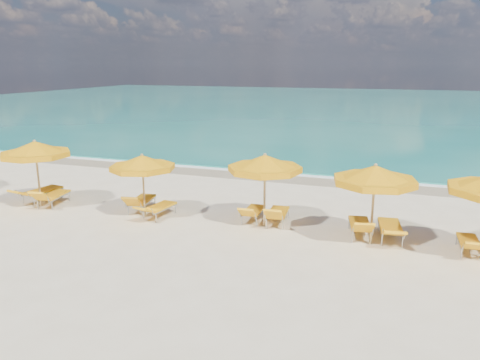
% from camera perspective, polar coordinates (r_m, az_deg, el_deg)
% --- Properties ---
extents(ground_plane, '(120.00, 120.00, 0.00)m').
position_cam_1_polar(ground_plane, '(15.74, -1.81, -5.50)').
color(ground_plane, beige).
extents(ocean, '(120.00, 80.00, 0.30)m').
position_cam_1_polar(ocean, '(62.29, 14.45, 8.75)').
color(ocean, '#136E61').
rests_on(ocean, ground).
extents(wet_sand_band, '(120.00, 2.60, 0.01)m').
position_cam_1_polar(wet_sand_band, '(22.52, 4.96, 0.47)').
color(wet_sand_band, tan).
rests_on(wet_sand_band, ground).
extents(foam_line, '(120.00, 1.20, 0.03)m').
position_cam_1_polar(foam_line, '(23.28, 5.46, 0.91)').
color(foam_line, white).
rests_on(foam_line, ground).
extents(whitecap_near, '(14.00, 0.36, 0.05)m').
position_cam_1_polar(whitecap_near, '(33.28, -0.94, 4.93)').
color(whitecap_near, white).
rests_on(whitecap_near, ground).
extents(whitecap_far, '(18.00, 0.30, 0.05)m').
position_cam_1_polar(whitecap_far, '(38.29, 23.13, 5.01)').
color(whitecap_far, white).
rests_on(whitecap_far, ground).
extents(umbrella_2, '(3.31, 3.31, 2.55)m').
position_cam_1_polar(umbrella_2, '(18.81, -23.69, 3.40)').
color(umbrella_2, tan).
rests_on(umbrella_2, ground).
extents(umbrella_3, '(2.50, 2.50, 2.27)m').
position_cam_1_polar(umbrella_3, '(16.36, -11.81, 2.02)').
color(umbrella_3, tan).
rests_on(umbrella_3, ground).
extents(umbrella_4, '(2.83, 2.83, 2.46)m').
position_cam_1_polar(umbrella_4, '(15.13, 3.05, 1.96)').
color(umbrella_4, tan).
rests_on(umbrella_4, ground).
extents(umbrella_5, '(2.87, 2.87, 2.47)m').
position_cam_1_polar(umbrella_5, '(14.05, 16.13, 0.51)').
color(umbrella_5, tan).
rests_on(umbrella_5, ground).
extents(lounger_2_left, '(0.93, 2.15, 0.76)m').
position_cam_1_polar(lounger_2_left, '(19.88, -23.05, -1.73)').
color(lounger_2_left, '#A5A8AD').
rests_on(lounger_2_left, ground).
extents(lounger_2_right, '(0.94, 1.97, 0.85)m').
position_cam_1_polar(lounger_2_right, '(19.15, -21.80, -2.22)').
color(lounger_2_right, '#A5A8AD').
rests_on(lounger_2_right, ground).
extents(lounger_3_left, '(0.93, 1.94, 0.85)m').
position_cam_1_polar(lounger_3_left, '(17.52, -11.92, -2.96)').
color(lounger_3_left, '#A5A8AD').
rests_on(lounger_3_left, ground).
extents(lounger_3_right, '(0.81, 1.86, 0.67)m').
position_cam_1_polar(lounger_3_right, '(16.71, -9.84, -3.77)').
color(lounger_3_right, '#A5A8AD').
rests_on(lounger_3_right, ground).
extents(lounger_4_left, '(0.63, 1.71, 0.75)m').
position_cam_1_polar(lounger_4_left, '(16.09, 1.62, -4.27)').
color(lounger_4_left, '#A5A8AD').
rests_on(lounger_4_left, ground).
extents(lounger_4_right, '(0.76, 1.85, 0.83)m').
position_cam_1_polar(lounger_4_right, '(15.82, 4.60, -4.57)').
color(lounger_4_right, '#A5A8AD').
rests_on(lounger_4_right, ground).
extents(lounger_5_left, '(0.96, 1.94, 0.83)m').
position_cam_1_polar(lounger_5_left, '(15.12, 14.40, -5.86)').
color(lounger_5_left, '#A5A8AD').
rests_on(lounger_5_left, ground).
extents(lounger_5_right, '(0.92, 2.10, 0.73)m').
position_cam_1_polar(lounger_5_right, '(15.11, 17.83, -6.09)').
color(lounger_5_right, '#A5A8AD').
rests_on(lounger_5_right, ground).
extents(lounger_6_left, '(0.60, 1.67, 0.69)m').
position_cam_1_polar(lounger_6_left, '(14.93, 26.09, -7.28)').
color(lounger_6_left, '#A5A8AD').
rests_on(lounger_6_left, ground).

